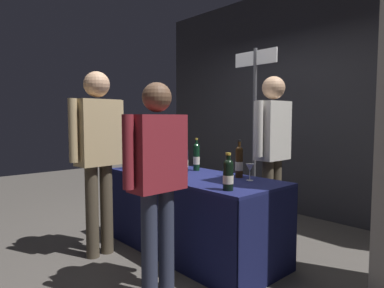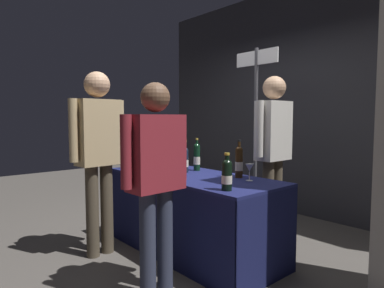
{
  "view_description": "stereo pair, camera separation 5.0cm",
  "coord_description": "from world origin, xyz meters",
  "px_view_note": "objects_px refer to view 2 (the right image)",
  "views": [
    {
      "loc": [
        2.41,
        -2.18,
        1.32
      ],
      "look_at": [
        0.0,
        0.0,
        1.06
      ],
      "focal_mm": 31.77,
      "sensor_mm": 36.0,
      "label": 1
    },
    {
      "loc": [
        2.45,
        -2.14,
        1.32
      ],
      "look_at": [
        0.0,
        0.0,
        1.06
      ],
      "focal_mm": 31.77,
      "sensor_mm": 36.0,
      "label": 2
    }
  ],
  "objects_px": {
    "booth_signpost": "(256,118)",
    "tasting_table": "(192,198)",
    "featured_wine_bottle": "(239,161)",
    "vendor_presenter": "(273,143)",
    "taster_foreground_right": "(98,146)",
    "flower_vase": "(135,158)",
    "display_bottle_0": "(197,157)",
    "wine_glass_near_vendor": "(249,168)"
  },
  "relations": [
    {
      "from": "booth_signpost",
      "to": "tasting_table",
      "type": "bearing_deg",
      "value": -86.93
    },
    {
      "from": "featured_wine_bottle",
      "to": "vendor_presenter",
      "type": "distance_m",
      "value": 0.64
    },
    {
      "from": "taster_foreground_right",
      "to": "booth_signpost",
      "type": "relative_size",
      "value": 0.82
    },
    {
      "from": "flower_vase",
      "to": "tasting_table",
      "type": "bearing_deg",
      "value": 18.54
    },
    {
      "from": "vendor_presenter",
      "to": "taster_foreground_right",
      "type": "height_order",
      "value": "vendor_presenter"
    },
    {
      "from": "flower_vase",
      "to": "vendor_presenter",
      "type": "distance_m",
      "value": 1.48
    },
    {
      "from": "featured_wine_bottle",
      "to": "display_bottle_0",
      "type": "height_order",
      "value": "featured_wine_bottle"
    },
    {
      "from": "wine_glass_near_vendor",
      "to": "booth_signpost",
      "type": "xyz_separation_m",
      "value": [
        -0.61,
        0.85,
        0.44
      ]
    },
    {
      "from": "tasting_table",
      "to": "flower_vase",
      "type": "xyz_separation_m",
      "value": [
        -0.67,
        -0.23,
        0.35
      ]
    },
    {
      "from": "flower_vase",
      "to": "booth_signpost",
      "type": "bearing_deg",
      "value": 63.96
    },
    {
      "from": "display_bottle_0",
      "to": "wine_glass_near_vendor",
      "type": "xyz_separation_m",
      "value": [
        0.73,
        -0.03,
        -0.04
      ]
    },
    {
      "from": "tasting_table",
      "to": "featured_wine_bottle",
      "type": "distance_m",
      "value": 0.59
    },
    {
      "from": "taster_foreground_right",
      "to": "display_bottle_0",
      "type": "bearing_deg",
      "value": -25.89
    },
    {
      "from": "featured_wine_bottle",
      "to": "taster_foreground_right",
      "type": "distance_m",
      "value": 1.33
    },
    {
      "from": "tasting_table",
      "to": "featured_wine_bottle",
      "type": "xyz_separation_m",
      "value": [
        0.4,
        0.23,
        0.38
      ]
    },
    {
      "from": "featured_wine_bottle",
      "to": "taster_foreground_right",
      "type": "xyz_separation_m",
      "value": [
        -0.93,
        -0.93,
        0.14
      ]
    },
    {
      "from": "taster_foreground_right",
      "to": "tasting_table",
      "type": "bearing_deg",
      "value": -41.57
    },
    {
      "from": "taster_foreground_right",
      "to": "vendor_presenter",
      "type": "bearing_deg",
      "value": -33.28
    },
    {
      "from": "flower_vase",
      "to": "taster_foreground_right",
      "type": "distance_m",
      "value": 0.53
    },
    {
      "from": "flower_vase",
      "to": "booth_signpost",
      "type": "xyz_separation_m",
      "value": [
        0.62,
        1.26,
        0.44
      ]
    },
    {
      "from": "display_bottle_0",
      "to": "vendor_presenter",
      "type": "xyz_separation_m",
      "value": [
        0.5,
        0.63,
        0.14
      ]
    },
    {
      "from": "featured_wine_bottle",
      "to": "wine_glass_near_vendor",
      "type": "relative_size",
      "value": 2.36
    },
    {
      "from": "featured_wine_bottle",
      "to": "booth_signpost",
      "type": "relative_size",
      "value": 0.17
    },
    {
      "from": "display_bottle_0",
      "to": "vendor_presenter",
      "type": "height_order",
      "value": "vendor_presenter"
    },
    {
      "from": "tasting_table",
      "to": "taster_foreground_right",
      "type": "distance_m",
      "value": 1.03
    },
    {
      "from": "display_bottle_0",
      "to": "wine_glass_near_vendor",
      "type": "height_order",
      "value": "display_bottle_0"
    },
    {
      "from": "wine_glass_near_vendor",
      "to": "tasting_table",
      "type": "bearing_deg",
      "value": -161.85
    },
    {
      "from": "tasting_table",
      "to": "flower_vase",
      "type": "bearing_deg",
      "value": -161.46
    },
    {
      "from": "featured_wine_bottle",
      "to": "flower_vase",
      "type": "distance_m",
      "value": 1.16
    },
    {
      "from": "vendor_presenter",
      "to": "tasting_table",
      "type": "bearing_deg",
      "value": -21.15
    },
    {
      "from": "flower_vase",
      "to": "taster_foreground_right",
      "type": "relative_size",
      "value": 0.23
    },
    {
      "from": "tasting_table",
      "to": "booth_signpost",
      "type": "xyz_separation_m",
      "value": [
        -0.06,
        1.04,
        0.78
      ]
    },
    {
      "from": "vendor_presenter",
      "to": "taster_foreground_right",
      "type": "xyz_separation_m",
      "value": [
        -0.87,
        -1.55,
        -0.0
      ]
    },
    {
      "from": "flower_vase",
      "to": "taster_foreground_right",
      "type": "xyz_separation_m",
      "value": [
        0.13,
        -0.48,
        0.17
      ]
    },
    {
      "from": "tasting_table",
      "to": "booth_signpost",
      "type": "relative_size",
      "value": 0.86
    },
    {
      "from": "tasting_table",
      "to": "booth_signpost",
      "type": "bearing_deg",
      "value": 93.07
    },
    {
      "from": "flower_vase",
      "to": "booth_signpost",
      "type": "height_order",
      "value": "booth_signpost"
    },
    {
      "from": "wine_glass_near_vendor",
      "to": "taster_foreground_right",
      "type": "xyz_separation_m",
      "value": [
        -1.1,
        -0.89,
        0.18
      ]
    },
    {
      "from": "wine_glass_near_vendor",
      "to": "featured_wine_bottle",
      "type": "bearing_deg",
      "value": 163.97
    },
    {
      "from": "vendor_presenter",
      "to": "taster_foreground_right",
      "type": "bearing_deg",
      "value": -29.22
    },
    {
      "from": "display_bottle_0",
      "to": "wine_glass_near_vendor",
      "type": "distance_m",
      "value": 0.73
    },
    {
      "from": "tasting_table",
      "to": "booth_signpost",
      "type": "distance_m",
      "value": 1.3
    }
  ]
}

